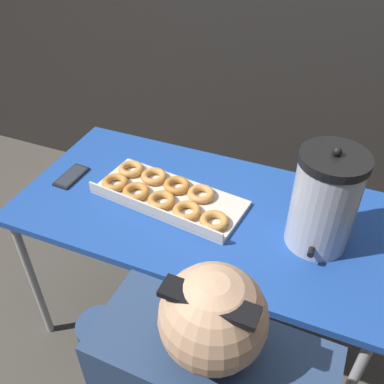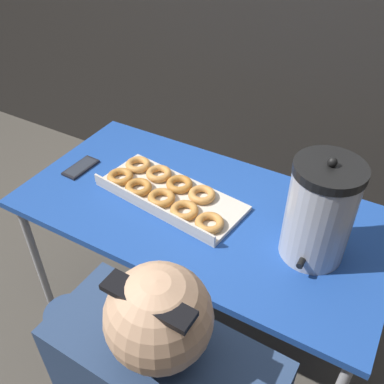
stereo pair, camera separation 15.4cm
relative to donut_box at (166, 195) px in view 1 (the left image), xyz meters
name	(u,v)px [view 1 (the left image)]	position (x,y,z in m)	size (l,w,h in m)	color
ground_plane	(200,323)	(0.14, 0.01, -0.75)	(12.00, 12.00, 0.00)	#4C473F
folding_table	(202,217)	(0.14, 0.01, -0.07)	(1.35, 0.69, 0.73)	#1E479E
donut_box	(166,195)	(0.00, 0.00, 0.00)	(0.59, 0.31, 0.05)	beige
coffee_urn	(324,201)	(0.55, 0.00, 0.15)	(0.21, 0.24, 0.37)	#B7B7BC
cell_phone	(71,176)	(-0.41, -0.02, -0.01)	(0.08, 0.15, 0.01)	black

